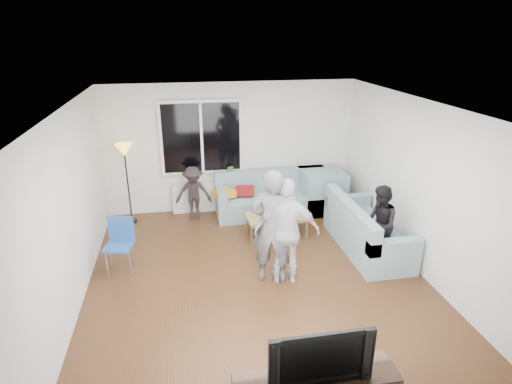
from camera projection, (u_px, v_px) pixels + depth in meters
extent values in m
cube|color=#56351C|center=(257.00, 277.00, 6.47)|extent=(5.00, 5.50, 0.04)
cube|color=white|center=(257.00, 104.00, 5.52)|extent=(5.00, 5.50, 0.04)
cube|color=silver|center=(232.00, 147.00, 8.53)|extent=(5.00, 0.04, 2.60)
cube|color=silver|center=(319.00, 322.00, 3.46)|extent=(5.00, 0.04, 2.60)
cube|color=silver|center=(69.00, 211.00, 5.56)|extent=(0.04, 5.50, 2.60)
cube|color=silver|center=(419.00, 186.00, 6.42)|extent=(0.04, 5.50, 2.60)
cube|color=white|center=(201.00, 137.00, 8.27)|extent=(1.62, 0.06, 1.47)
cube|color=black|center=(202.00, 138.00, 8.23)|extent=(1.50, 0.02, 1.35)
cube|color=white|center=(202.00, 138.00, 8.22)|extent=(0.05, 0.03, 1.35)
cube|color=silver|center=(204.00, 197.00, 8.68)|extent=(1.30, 0.12, 0.62)
imported|color=#366E2C|center=(229.00, 173.00, 8.56)|extent=(0.23, 0.21, 0.36)
imported|color=silver|center=(201.00, 179.00, 8.50)|extent=(0.20, 0.20, 0.17)
cube|color=gray|center=(322.00, 190.00, 8.70)|extent=(0.85, 0.85, 0.85)
cube|color=gold|center=(224.00, 194.00, 8.30)|extent=(0.48, 0.46, 0.14)
cube|color=maroon|center=(245.00, 191.00, 8.45)|extent=(0.41, 0.36, 0.13)
cube|color=#A37F4F|center=(276.00, 225.00, 7.69)|extent=(1.14, 0.67, 0.40)
cylinder|color=maroon|center=(273.00, 210.00, 7.61)|extent=(0.17, 0.17, 0.17)
imported|color=#535458|center=(272.00, 227.00, 6.08)|extent=(0.73, 0.59, 1.75)
imported|color=silver|center=(287.00, 232.00, 6.09)|extent=(1.01, 0.58, 1.62)
imported|color=black|center=(379.00, 224.00, 6.72)|extent=(0.62, 0.71, 1.27)
imported|color=black|center=(193.00, 193.00, 8.24)|extent=(0.74, 0.48, 1.08)
imported|color=black|center=(318.00, 352.00, 3.93)|extent=(1.00, 0.13, 0.58)
cylinder|color=#34160B|center=(278.00, 207.00, 7.71)|extent=(0.07, 0.07, 0.19)
cylinder|color=black|center=(292.00, 206.00, 7.73)|extent=(0.07, 0.07, 0.22)
cylinder|color=orange|center=(287.00, 209.00, 7.56)|extent=(0.07, 0.07, 0.24)
cylinder|color=#459F1C|center=(273.00, 211.00, 7.49)|extent=(0.08, 0.08, 0.23)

